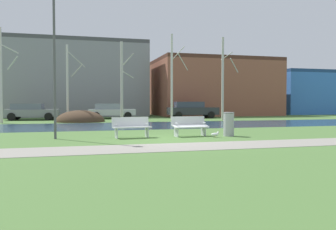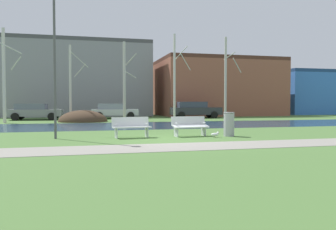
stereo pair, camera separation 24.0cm
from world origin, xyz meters
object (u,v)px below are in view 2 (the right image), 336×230
Objects in this scene: parked_sedan_second_silver at (114,111)px; bench_left at (131,127)px; streetlamp at (54,42)px; parked_van_nearest_grey at (35,111)px; seagull at (215,134)px; parked_hatch_third_dark at (195,109)px; bench_right at (190,126)px; trash_bin at (229,124)px.

bench_left is at bearing -92.52° from parked_sedan_second_silver.
streetlamp is (-3.08, 0.35, 3.48)m from bench_left.
streetlamp is at bearing -79.86° from parked_van_nearest_grey.
bench_left is at bearing 168.13° from seagull.
parked_hatch_third_dark is at bearing 54.82° from streetlamp.
bench_right is 0.34× the size of parked_hatch_third_dark.
trash_bin is at bearing -103.50° from parked_hatch_third_dark.
seagull is at bearing -105.69° from parked_hatch_third_dark.
parked_hatch_third_dark reaches higher than seagull.
parked_hatch_third_dark is (8.33, 16.54, 0.34)m from bench_left.
bench_right is 0.38× the size of parked_sedan_second_silver.
parked_hatch_third_dark is (4.85, 17.27, 0.68)m from seagull.
trash_bin is 2.70× the size of seagull.
bench_left is 4.29m from trash_bin.
bench_left is 4.66m from streetlamp.
parked_van_nearest_grey is at bearing -179.96° from parked_hatch_third_dark.
seagull is at bearing -39.04° from bench_right.
parked_van_nearest_grey is (-8.55, 16.53, 0.27)m from bench_right.
parked_sedan_second_silver is at bearing 101.35° from trash_bin.
parked_van_nearest_grey is 0.92× the size of parked_hatch_third_dark.
bench_left is 4.20× the size of seagull.
seagull is (-0.79, -0.35, -0.42)m from trash_bin.
trash_bin is 0.18× the size of streetlamp.
streetlamp reaches higher than bench_right.
bench_right is 1.21m from seagull.
parked_hatch_third_dark reaches higher than trash_bin.
trash_bin is 8.13m from streetlamp.
bench_right is 4.20× the size of seagull.
bench_right is at bearing 0.00° from bench_left.
bench_left is 1.56× the size of trash_bin.
bench_right is 0.37× the size of parked_van_nearest_grey.
bench_right is 17.23m from parked_sedan_second_silver.
trash_bin reaches higher than seagull.
parked_van_nearest_grey is at bearing 100.14° from streetlamp.
streetlamp is 1.40× the size of parked_sedan_second_silver.
parked_van_nearest_grey is 1.04× the size of parked_sedan_second_silver.
seagull is 0.09× the size of parked_sedan_second_silver.
parked_van_nearest_grey is at bearing 121.20° from trash_bin.
parked_sedan_second_silver is (3.83, 16.78, -3.21)m from streetlamp.
parked_sedan_second_silver is at bearing 98.69° from seagull.
streetlamp is at bearing 174.31° from trash_bin.
streetlamp is at bearing -102.86° from parked_sedan_second_silver.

